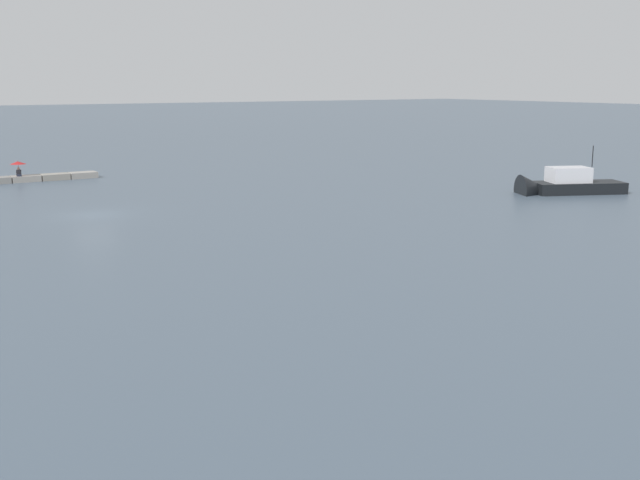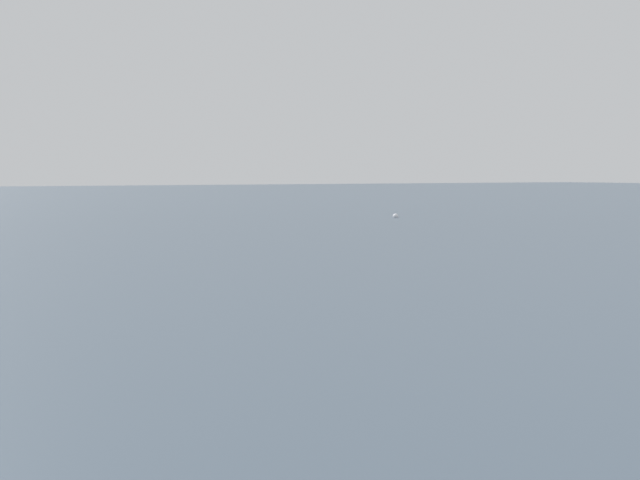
# 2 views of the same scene
# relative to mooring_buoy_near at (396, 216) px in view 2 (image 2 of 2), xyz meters

# --- Properties ---
(mooring_buoy_near) EXTENTS (0.56, 0.56, 0.56)m
(mooring_buoy_near) POSITION_rel_mooring_buoy_near_xyz_m (0.00, 0.00, 0.00)
(mooring_buoy_near) COLOR white
(mooring_buoy_near) RESTS_ON ground_plane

